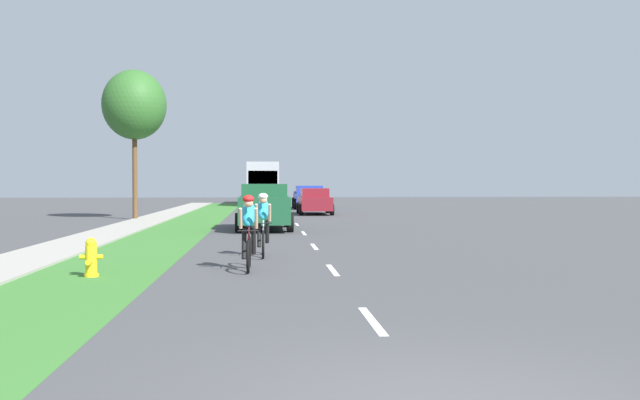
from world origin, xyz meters
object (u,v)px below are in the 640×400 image
(bus_silver, at_px, (263,181))
(street_tree_near, at_px, (134,105))
(cyclist_trailing, at_px, (263,224))
(pickup_blue, at_px, (309,197))
(cyclist_lead, at_px, (249,232))
(fire_hydrant_yellow, at_px, (91,258))
(suv_dark_green, at_px, (264,205))
(sedan_maroon, at_px, (315,201))

(bus_silver, distance_m, street_tree_near, 24.25)
(cyclist_trailing, distance_m, pickup_blue, 30.71)
(pickup_blue, bearing_deg, street_tree_near, -125.80)
(cyclist_lead, relative_size, street_tree_near, 0.23)
(fire_hydrant_yellow, xyz_separation_m, street_tree_near, (-3.11, 20.51, 5.33))
(suv_dark_green, distance_m, sedan_maroon, 12.87)
(bus_silver, height_order, street_tree_near, street_tree_near)
(fire_hydrant_yellow, height_order, cyclist_trailing, cyclist_trailing)
(cyclist_lead, height_order, pickup_blue, pickup_blue)
(suv_dark_green, bearing_deg, street_tree_near, 130.03)
(pickup_blue, height_order, bus_silver, bus_silver)
(fire_hydrant_yellow, height_order, pickup_blue, pickup_blue)
(cyclist_lead, bearing_deg, sedan_maroon, 82.49)
(cyclist_trailing, height_order, bus_silver, bus_silver)
(suv_dark_green, height_order, bus_silver, bus_silver)
(bus_silver, bearing_deg, suv_dark_green, -89.76)
(fire_hydrant_yellow, distance_m, suv_dark_green, 13.27)
(fire_hydrant_yellow, height_order, sedan_maroon, sedan_maroon)
(cyclist_trailing, relative_size, bus_silver, 0.15)
(suv_dark_green, bearing_deg, cyclist_lead, -91.53)
(cyclist_lead, bearing_deg, bus_silver, 89.74)
(sedan_maroon, xyz_separation_m, bus_silver, (-3.06, 18.27, 1.21))
(fire_hydrant_yellow, xyz_separation_m, sedan_maroon, (6.28, 25.36, 0.40))
(cyclist_lead, xyz_separation_m, pickup_blue, (3.46, 33.10, 0.02))
(street_tree_near, bearing_deg, bus_silver, 74.69)
(cyclist_trailing, relative_size, pickup_blue, 0.34)
(fire_hydrant_yellow, distance_m, cyclist_lead, 3.14)
(pickup_blue, bearing_deg, sedan_maroon, -91.41)
(sedan_maroon, bearing_deg, fire_hydrant_yellow, -103.90)
(pickup_blue, xyz_separation_m, street_tree_near, (-9.59, -13.30, 4.88))
(cyclist_trailing, xyz_separation_m, sedan_maroon, (2.95, 22.09, -0.04))
(sedan_maroon, height_order, pickup_blue, pickup_blue)
(sedan_maroon, bearing_deg, suv_dark_green, -103.14)
(cyclist_lead, height_order, cyclist_trailing, same)
(cyclist_lead, distance_m, bus_silver, 42.93)
(fire_hydrant_yellow, bearing_deg, street_tree_near, 98.61)
(suv_dark_green, distance_m, pickup_blue, 21.22)
(fire_hydrant_yellow, relative_size, sedan_maroon, 0.18)
(cyclist_lead, height_order, street_tree_near, street_tree_near)
(sedan_maroon, xyz_separation_m, pickup_blue, (0.21, 8.45, 0.06))
(fire_hydrant_yellow, bearing_deg, pickup_blue, 79.15)
(suv_dark_green, distance_m, bus_silver, 30.82)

